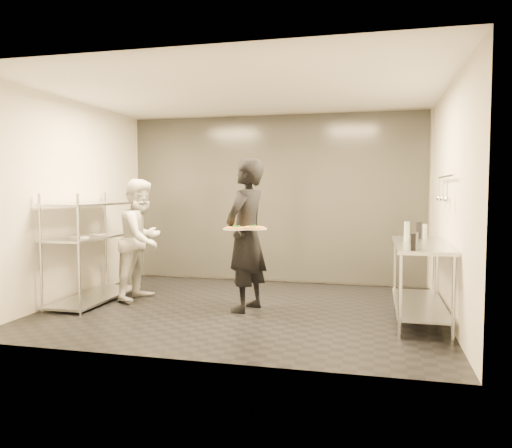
% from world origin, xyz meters
% --- Properties ---
extents(room_shell, '(5.00, 4.00, 2.80)m').
position_xyz_m(room_shell, '(0.00, 1.18, 1.40)').
color(room_shell, black).
rests_on(room_shell, ground).
extents(pass_rack, '(0.60, 1.60, 1.50)m').
position_xyz_m(pass_rack, '(-2.15, -0.00, 0.77)').
color(pass_rack, '#B8BBC0').
rests_on(pass_rack, ground).
extents(prep_counter, '(0.60, 1.80, 0.92)m').
position_xyz_m(prep_counter, '(2.18, 0.00, 0.63)').
color(prep_counter, '#B8BBC0').
rests_on(prep_counter, ground).
extents(utensil_rail, '(0.07, 1.20, 0.31)m').
position_xyz_m(utensil_rail, '(2.43, -0.00, 1.55)').
color(utensil_rail, '#B8BBC0').
rests_on(utensil_rail, room_shell).
extents(waiter, '(0.64, 0.81, 1.94)m').
position_xyz_m(waiter, '(0.06, -0.06, 0.97)').
color(waiter, black).
rests_on(waiter, ground).
extents(chef, '(0.73, 0.89, 1.69)m').
position_xyz_m(chef, '(-1.55, 0.26, 0.85)').
color(chef, beige).
rests_on(chef, ground).
extents(pizza_plate_near, '(0.34, 0.34, 0.05)m').
position_xyz_m(pizza_plate_near, '(-0.01, -0.24, 1.07)').
color(pizza_plate_near, white).
rests_on(pizza_plate_near, waiter).
extents(pizza_plate_far, '(0.31, 0.31, 0.05)m').
position_xyz_m(pizza_plate_far, '(0.22, -0.27, 1.08)').
color(pizza_plate_far, white).
rests_on(pizza_plate_far, waiter).
extents(salad_plate, '(0.28, 0.28, 0.07)m').
position_xyz_m(salad_plate, '(-0.03, 0.21, 1.34)').
color(salad_plate, white).
rests_on(salad_plate, waiter).
extents(pos_monitor, '(0.09, 0.25, 0.18)m').
position_xyz_m(pos_monitor, '(2.06, -0.72, 1.01)').
color(pos_monitor, black).
rests_on(pos_monitor, prep_counter).
extents(bottle_green, '(0.07, 0.07, 0.24)m').
position_xyz_m(bottle_green, '(2.03, 0.20, 1.04)').
color(bottle_green, '#95A295').
rests_on(bottle_green, prep_counter).
extents(bottle_clear, '(0.06, 0.06, 0.18)m').
position_xyz_m(bottle_clear, '(2.28, 0.59, 1.01)').
color(bottle_clear, '#95A295').
rests_on(bottle_clear, prep_counter).
extents(bottle_dark, '(0.06, 0.06, 0.22)m').
position_xyz_m(bottle_dark, '(2.20, 0.48, 1.03)').
color(bottle_dark, black).
rests_on(bottle_dark, prep_counter).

